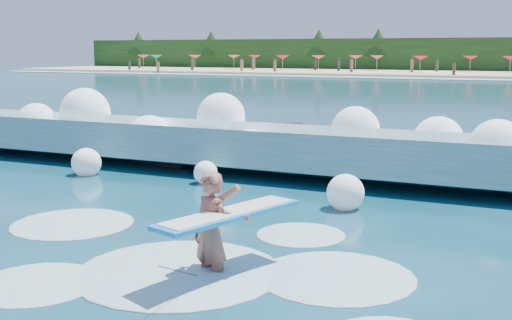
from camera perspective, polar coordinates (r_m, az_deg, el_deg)
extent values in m
plane|color=#07333F|center=(11.59, -11.03, -6.85)|extent=(200.00, 200.00, 0.00)
cube|color=tan|center=(87.27, 20.68, 7.11)|extent=(140.00, 20.00, 0.40)
cube|color=silver|center=(76.32, 20.03, 6.74)|extent=(140.00, 5.00, 0.08)
cube|color=black|center=(97.19, 21.23, 8.65)|extent=(140.00, 4.00, 5.00)
cube|color=teal|center=(17.73, -1.92, 0.67)|extent=(19.15, 2.92, 1.60)
cube|color=white|center=(18.37, -0.80, 2.50)|extent=(19.15, 1.35, 0.75)
cube|color=black|center=(21.28, -12.74, 1.78)|extent=(2.60, 2.23, 1.20)
cube|color=black|center=(18.94, -6.98, 0.71)|extent=(1.94, 1.68, 0.92)
cube|color=black|center=(18.75, 1.99, 1.08)|extent=(2.36, 2.32, 1.29)
imported|color=brown|center=(9.51, -4.03, -6.58)|extent=(0.79, 0.66, 1.85)
cube|color=#0D8ADF|center=(9.34, -2.40, -4.84)|extent=(1.32, 2.58, 0.06)
cube|color=white|center=(9.34, -2.40, -4.75)|extent=(1.16, 2.35, 0.06)
cylinder|color=black|center=(8.49, -6.91, -9.78)|extent=(0.01, 0.91, 0.43)
sphere|color=white|center=(21.84, -18.92, 3.16)|extent=(1.26, 1.26, 1.26)
sphere|color=white|center=(20.72, -14.95, 4.06)|extent=(1.56, 1.56, 1.56)
sphere|color=white|center=(18.77, -9.42, 1.88)|extent=(1.35, 1.35, 1.35)
sphere|color=white|center=(18.53, -3.12, 3.83)|extent=(1.41, 1.41, 1.41)
sphere|color=white|center=(17.22, -0.50, 1.15)|extent=(0.97, 0.97, 0.97)
sphere|color=white|center=(16.75, 8.82, 2.61)|extent=(1.26, 1.26, 1.26)
sphere|color=white|center=(16.75, 15.89, 1.55)|extent=(1.29, 1.29, 1.29)
sphere|color=white|center=(15.74, 20.67, 1.04)|extent=(1.31, 1.31, 1.31)
sphere|color=white|center=(17.61, -14.84, -0.24)|extent=(0.79, 0.79, 0.79)
sphere|color=white|center=(15.99, -4.50, -1.13)|extent=(0.60, 0.60, 0.60)
sphere|color=white|center=(13.51, 7.96, -2.90)|extent=(0.79, 0.79, 0.79)
ellipsoid|color=silver|center=(9.81, -6.89, -9.83)|extent=(3.17, 3.17, 0.16)
ellipsoid|color=silver|center=(9.79, -18.93, -10.37)|extent=(1.84, 1.84, 0.09)
ellipsoid|color=silver|center=(9.62, 7.06, -10.24)|extent=(2.38, 2.38, 0.12)
ellipsoid|color=silver|center=(12.81, -16.00, -5.46)|extent=(2.34, 2.34, 0.12)
ellipsoid|color=silver|center=(11.64, 3.99, -6.62)|extent=(1.62, 1.62, 0.08)
cone|color=#D23E58|center=(106.52, -9.98, 9.06)|extent=(2.00, 2.00, 0.50)
cone|color=#147F7D|center=(104.18, -8.86, 9.08)|extent=(2.00, 2.00, 0.50)
cone|color=#D23E58|center=(102.38, -5.45, 9.14)|extent=(2.00, 2.00, 0.50)
cone|color=#D23E58|center=(100.92, -1.98, 9.17)|extent=(2.00, 2.00, 0.50)
cone|color=red|center=(100.54, -0.10, 9.17)|extent=(2.00, 2.00, 0.50)
cone|color=red|center=(93.64, 2.38, 9.12)|extent=(2.00, 2.00, 0.50)
cone|color=#D23E58|center=(94.06, 5.58, 9.09)|extent=(2.00, 2.00, 0.50)
cone|color=#D23E58|center=(94.30, 8.85, 9.02)|extent=(2.00, 2.00, 0.50)
cone|color=#D23E58|center=(93.28, 10.71, 8.96)|extent=(2.00, 2.00, 0.50)
cone|color=red|center=(88.07, 14.40, 8.79)|extent=(2.00, 2.00, 0.50)
cone|color=red|center=(91.09, 18.52, 8.61)|extent=(2.00, 2.00, 0.50)
cone|color=red|center=(88.94, 21.69, 8.42)|extent=(2.00, 2.00, 0.50)
cube|color=#3F332D|center=(85.40, 5.84, 8.32)|extent=(0.35, 0.22, 1.61)
cube|color=#8C664C|center=(107.12, -8.76, 8.50)|extent=(0.35, 0.22, 1.47)
cube|color=#262633|center=(94.07, 9.90, 8.27)|extent=(0.35, 0.22, 1.35)
cube|color=brown|center=(91.09, 15.79, 8.01)|extent=(0.35, 0.22, 1.37)
cube|color=#3F332D|center=(83.17, 8.30, 8.20)|extent=(0.35, 0.22, 1.53)
cube|color=#262633|center=(100.41, -5.39, 8.52)|extent=(0.35, 0.22, 1.57)
cube|color=#3F332D|center=(103.35, -11.84, 8.35)|extent=(0.35, 0.22, 1.43)
cube|color=#8C664C|center=(98.13, 0.66, 8.53)|extent=(0.35, 0.22, 1.55)
cube|color=#3F332D|center=(90.32, 4.05, 8.38)|extent=(0.35, 0.22, 1.49)
cube|color=#262633|center=(86.86, 21.07, 7.67)|extent=(0.35, 0.22, 1.37)
cube|color=#8C664C|center=(86.64, 1.95, 8.32)|extent=(0.35, 0.22, 1.42)
cube|color=brown|center=(95.96, 2.91, 8.45)|extent=(0.35, 0.22, 1.42)
cube|color=#8C664C|center=(93.94, -2.54, 8.44)|extent=(0.35, 0.22, 1.47)
cube|color=#262633|center=(93.97, -2.25, 8.42)|extent=(0.35, 0.22, 1.38)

